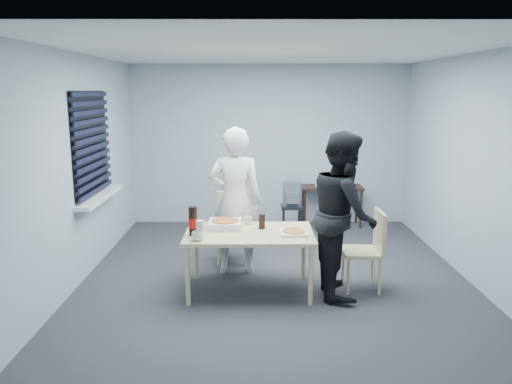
{
  "coord_description": "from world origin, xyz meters",
  "views": [
    {
      "loc": [
        -0.25,
        -5.66,
        2.18
      ],
      "look_at": [
        -0.23,
        0.1,
        1.0
      ],
      "focal_mm": 35.0,
      "sensor_mm": 36.0,
      "label": 1
    }
  ],
  "objects_px": {
    "chair_right": "(370,245)",
    "backpack": "(292,194)",
    "dining_table": "(249,237)",
    "chair_far": "(233,221)",
    "person_black": "(343,214)",
    "mug_a": "(198,236)",
    "mug_b": "(248,220)",
    "person_white": "(235,201)",
    "soda_bottle": "(193,222)",
    "stool": "(292,213)",
    "side_table": "(332,191)"
  },
  "relations": [
    {
      "from": "side_table",
      "to": "mug_a",
      "type": "relative_size",
      "value": 7.99
    },
    {
      "from": "mug_a",
      "to": "soda_bottle",
      "type": "height_order",
      "value": "soda_bottle"
    },
    {
      "from": "person_black",
      "to": "stool",
      "type": "height_order",
      "value": "person_black"
    },
    {
      "from": "dining_table",
      "to": "mug_a",
      "type": "bearing_deg",
      "value": -149.11
    },
    {
      "from": "backpack",
      "to": "mug_a",
      "type": "height_order",
      "value": "backpack"
    },
    {
      "from": "stool",
      "to": "dining_table",
      "type": "bearing_deg",
      "value": -105.85
    },
    {
      "from": "chair_far",
      "to": "person_black",
      "type": "height_order",
      "value": "person_black"
    },
    {
      "from": "chair_far",
      "to": "mug_b",
      "type": "bearing_deg",
      "value": -74.09
    },
    {
      "from": "dining_table",
      "to": "person_white",
      "type": "distance_m",
      "value": 0.67
    },
    {
      "from": "person_black",
      "to": "backpack",
      "type": "height_order",
      "value": "person_black"
    },
    {
      "from": "chair_far",
      "to": "person_black",
      "type": "relative_size",
      "value": 0.5
    },
    {
      "from": "backpack",
      "to": "mug_b",
      "type": "bearing_deg",
      "value": -106.15
    },
    {
      "from": "dining_table",
      "to": "side_table",
      "type": "bearing_deg",
      "value": 64.33
    },
    {
      "from": "mug_b",
      "to": "backpack",
      "type": "bearing_deg",
      "value": 71.16
    },
    {
      "from": "chair_right",
      "to": "soda_bottle",
      "type": "relative_size",
      "value": 2.84
    },
    {
      "from": "mug_b",
      "to": "soda_bottle",
      "type": "xyz_separation_m",
      "value": [
        -0.58,
        -0.44,
        0.1
      ]
    },
    {
      "from": "chair_far",
      "to": "mug_a",
      "type": "relative_size",
      "value": 7.24
    },
    {
      "from": "person_black",
      "to": "side_table",
      "type": "height_order",
      "value": "person_black"
    },
    {
      "from": "chair_right",
      "to": "mug_a",
      "type": "xyz_separation_m",
      "value": [
        -1.85,
        -0.36,
        0.21
      ]
    },
    {
      "from": "stool",
      "to": "chair_far",
      "type": "bearing_deg",
      "value": -126.5
    },
    {
      "from": "chair_right",
      "to": "soda_bottle",
      "type": "bearing_deg",
      "value": -174.75
    },
    {
      "from": "person_white",
      "to": "person_black",
      "type": "distance_m",
      "value": 1.34
    },
    {
      "from": "person_black",
      "to": "mug_a",
      "type": "relative_size",
      "value": 14.39
    },
    {
      "from": "person_black",
      "to": "soda_bottle",
      "type": "relative_size",
      "value": 5.65
    },
    {
      "from": "person_black",
      "to": "stool",
      "type": "distance_m",
      "value": 2.35
    },
    {
      "from": "stool",
      "to": "mug_b",
      "type": "xyz_separation_m",
      "value": [
        -0.64,
        -1.89,
        0.38
      ]
    },
    {
      "from": "dining_table",
      "to": "chair_far",
      "type": "distance_m",
      "value": 1.08
    },
    {
      "from": "mug_b",
      "to": "mug_a",
      "type": "bearing_deg",
      "value": -129.08
    },
    {
      "from": "person_black",
      "to": "side_table",
      "type": "relative_size",
      "value": 1.8
    },
    {
      "from": "dining_table",
      "to": "side_table",
      "type": "relative_size",
      "value": 1.41
    },
    {
      "from": "dining_table",
      "to": "mug_b",
      "type": "height_order",
      "value": "mug_b"
    },
    {
      "from": "person_white",
      "to": "side_table",
      "type": "height_order",
      "value": "person_white"
    },
    {
      "from": "stool",
      "to": "mug_a",
      "type": "distance_m",
      "value": 2.8
    },
    {
      "from": "person_white",
      "to": "person_black",
      "type": "bearing_deg",
      "value": 151.68
    },
    {
      "from": "dining_table",
      "to": "mug_b",
      "type": "xyz_separation_m",
      "value": [
        -0.02,
        0.31,
        0.11
      ]
    },
    {
      "from": "person_black",
      "to": "mug_a",
      "type": "bearing_deg",
      "value": 99.93
    },
    {
      "from": "chair_right",
      "to": "stool",
      "type": "xyz_separation_m",
      "value": [
        -0.7,
        2.16,
        -0.17
      ]
    },
    {
      "from": "soda_bottle",
      "to": "person_white",
      "type": "bearing_deg",
      "value": 59.8
    },
    {
      "from": "dining_table",
      "to": "soda_bottle",
      "type": "relative_size",
      "value": 4.42
    },
    {
      "from": "chair_right",
      "to": "mug_b",
      "type": "xyz_separation_m",
      "value": [
        -1.34,
        0.27,
        0.21
      ]
    },
    {
      "from": "person_white",
      "to": "backpack",
      "type": "bearing_deg",
      "value": -116.45
    },
    {
      "from": "chair_far",
      "to": "stool",
      "type": "distance_m",
      "value": 1.44
    },
    {
      "from": "chair_right",
      "to": "backpack",
      "type": "bearing_deg",
      "value": 108.0
    },
    {
      "from": "backpack",
      "to": "soda_bottle",
      "type": "distance_m",
      "value": 2.63
    },
    {
      "from": "chair_right",
      "to": "backpack",
      "type": "height_order",
      "value": "chair_right"
    },
    {
      "from": "mug_a",
      "to": "mug_b",
      "type": "distance_m",
      "value": 0.81
    },
    {
      "from": "mug_b",
      "to": "side_table",
      "type": "bearing_deg",
      "value": 61.22
    },
    {
      "from": "chair_far",
      "to": "chair_right",
      "type": "relative_size",
      "value": 1.0
    },
    {
      "from": "dining_table",
      "to": "person_black",
      "type": "distance_m",
      "value": 1.04
    },
    {
      "from": "chair_right",
      "to": "mug_a",
      "type": "height_order",
      "value": "chair_right"
    }
  ]
}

